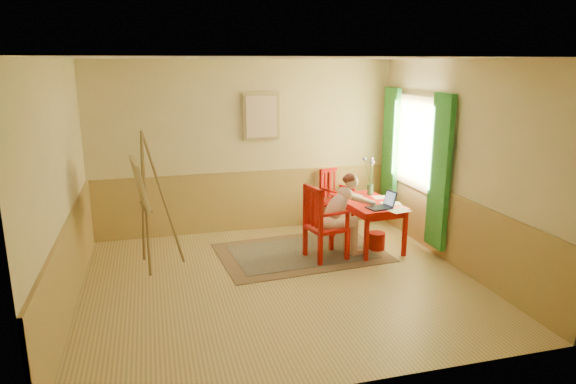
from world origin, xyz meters
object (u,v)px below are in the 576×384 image
object	(u,v)px
figure	(341,212)
easel	(143,188)
laptop	(383,205)
table	(368,207)
chair_back	(335,198)
chair_left	(323,223)

from	to	relation	value
figure	easel	xyz separation A→B (m)	(-2.71, 0.30, 0.45)
laptop	easel	bearing A→B (deg)	172.86
table	figure	bearing A→B (deg)	-152.05
figure	easel	bearing A→B (deg)	173.62
laptop	easel	world-z (taller)	easel
easel	table	bearing A→B (deg)	-0.24
table	laptop	distance (m)	0.43
figure	laptop	xyz separation A→B (m)	(0.59, -0.11, 0.09)
chair_back	laptop	world-z (taller)	chair_back
chair_back	easel	world-z (taller)	easel
chair_left	laptop	xyz separation A→B (m)	(0.88, -0.06, 0.22)
chair_left	chair_back	world-z (taller)	chair_left
table	figure	xyz separation A→B (m)	(-0.55, -0.29, 0.04)
chair_left	figure	bearing A→B (deg)	9.30
table	easel	bearing A→B (deg)	179.76
table	laptop	world-z (taller)	laptop
chair_left	easel	world-z (taller)	easel
figure	easel	distance (m)	2.77
chair_left	figure	world-z (taller)	figure
table	chair_back	world-z (taller)	chair_back
chair_back	chair_left	bearing A→B (deg)	-116.64
chair_back	laptop	size ratio (longest dim) A/B	2.29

